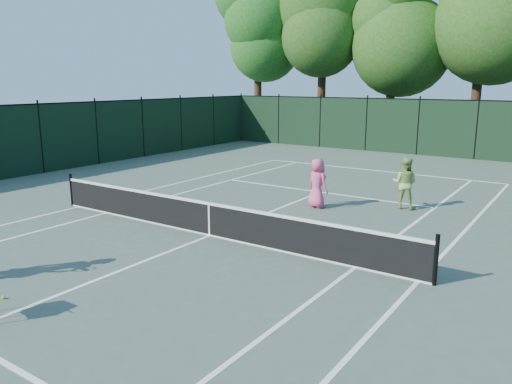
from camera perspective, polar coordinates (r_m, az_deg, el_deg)
The scene contains 16 objects.
ground at distance 13.27m, azimuth -5.32°, elevation -4.99°, with size 90.00×90.00×0.00m, color #46564A.
sideline_doubles_left at distance 17.18m, azimuth -19.59°, elevation -1.60°, with size 0.10×23.77×0.01m, color white.
sideline_doubles_right at distance 10.83m, azimuth 18.04°, elevation -9.69°, with size 0.10×23.77×0.01m, color white.
sideline_singles_left at distance 16.12m, azimuth -16.69°, elevation -2.31°, with size 0.10×23.77×0.01m, color white.
sideline_singles_right at distance 11.24m, azimuth 11.28°, elevation -8.47°, with size 0.10×23.77×0.01m, color white.
baseline_far at distance 23.42m, azimuth 13.51°, elevation 2.41°, with size 10.97×0.10×0.01m, color white.
service_line_far at distance 18.48m, azimuth 7.39°, elevation -0.01°, with size 8.23×0.10×0.01m, color white.
center_service_line at distance 13.27m, azimuth -5.32°, elevation -4.98°, with size 0.10×12.80×0.01m, color white.
tennis_net at distance 13.14m, azimuth -5.36°, elevation -3.01°, with size 11.69×0.09×1.06m.
fence_far at distance 28.99m, azimuth 18.04°, elevation 7.02°, with size 24.00×0.05×3.00m, color black.
tree_0 at distance 37.92m, azimuth 0.22°, elevation 18.87°, with size 6.40×6.40×13.14m.
tree_1 at distance 35.89m, azimuth 7.76°, elevation 19.97°, with size 6.80×6.80×13.98m.
tree_2 at distance 33.63m, azimuth 15.59°, elevation 18.50°, with size 6.00×6.00×12.40m.
player_pink at distance 16.09m, azimuth 7.03°, elevation 1.01°, with size 0.91×0.75×1.59m.
player_green at distance 16.53m, azimuth 16.63°, elevation 0.98°, with size 0.85×0.70×1.65m.
loose_ball_midcourt at distance 10.65m, azimuth -26.89°, elevation -10.69°, with size 0.07×0.07×0.07m, color yellow.
Camera 1 is at (8.11, -9.72, 3.99)m, focal length 35.00 mm.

